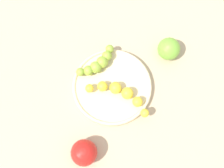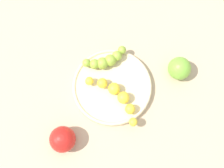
{
  "view_description": "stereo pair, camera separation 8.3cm",
  "coord_description": "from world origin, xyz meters",
  "px_view_note": "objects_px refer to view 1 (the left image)",
  "views": [
    {
      "loc": [
        -0.18,
        0.17,
        0.83
      ],
      "look_at": [
        0.0,
        0.0,
        0.04
      ],
      "focal_mm": 46.42,
      "sensor_mm": 36.0,
      "label": 1
    },
    {
      "loc": [
        -0.23,
        0.1,
        0.83
      ],
      "look_at": [
        0.0,
        0.0,
        0.04
      ],
      "focal_mm": 46.42,
      "sensor_mm": 36.0,
      "label": 2
    }
  ],
  "objects_px": {
    "banana_green": "(98,63)",
    "apple_green": "(169,49)",
    "fruit_bowl": "(112,87)",
    "banana_yellow": "(120,93)",
    "apple_red": "(84,153)"
  },
  "relations": [
    {
      "from": "apple_green",
      "to": "apple_red",
      "type": "bearing_deg",
      "value": 98.56
    },
    {
      "from": "fruit_bowl",
      "to": "apple_red",
      "type": "height_order",
      "value": "apple_red"
    },
    {
      "from": "banana_yellow",
      "to": "banana_green",
      "type": "xyz_separation_m",
      "value": [
        0.11,
        -0.01,
        0.0
      ]
    },
    {
      "from": "fruit_bowl",
      "to": "banana_yellow",
      "type": "height_order",
      "value": "banana_yellow"
    },
    {
      "from": "fruit_bowl",
      "to": "banana_green",
      "type": "distance_m",
      "value": 0.08
    },
    {
      "from": "apple_red",
      "to": "apple_green",
      "type": "distance_m",
      "value": 0.39
    },
    {
      "from": "apple_green",
      "to": "banana_green",
      "type": "bearing_deg",
      "value": 60.23
    },
    {
      "from": "banana_yellow",
      "to": "apple_red",
      "type": "bearing_deg",
      "value": 173.93
    },
    {
      "from": "fruit_bowl",
      "to": "banana_green",
      "type": "height_order",
      "value": "banana_green"
    },
    {
      "from": "banana_green",
      "to": "apple_green",
      "type": "height_order",
      "value": "apple_green"
    },
    {
      "from": "fruit_bowl",
      "to": "apple_red",
      "type": "bearing_deg",
      "value": 116.19
    },
    {
      "from": "banana_green",
      "to": "apple_green",
      "type": "xyz_separation_m",
      "value": [
        -0.11,
        -0.19,
        -0.0
      ]
    },
    {
      "from": "banana_yellow",
      "to": "apple_red",
      "type": "distance_m",
      "value": 0.19
    },
    {
      "from": "banana_green",
      "to": "apple_red",
      "type": "height_order",
      "value": "apple_red"
    },
    {
      "from": "fruit_bowl",
      "to": "apple_green",
      "type": "bearing_deg",
      "value": -99.28
    }
  ]
}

